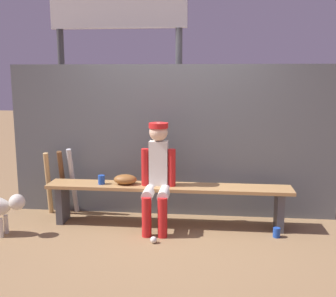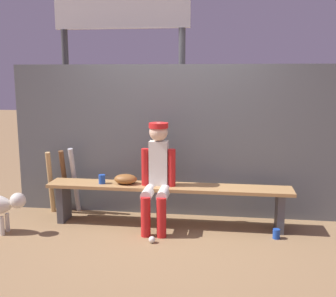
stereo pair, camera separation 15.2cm
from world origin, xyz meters
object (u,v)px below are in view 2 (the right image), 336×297
Objects in this scene: cup_on_bench at (102,179)px; baseball at (152,240)px; cup_on_ground at (276,234)px; scoreboard at (126,32)px; dugout_bench at (168,194)px; player_seated at (157,172)px; bat_wood_dark at (65,181)px; baseball_glove at (126,179)px; bat_aluminum_silver at (75,180)px; bat_wood_tan at (51,182)px.

baseball is at bearing -37.09° from cup_on_bench.
scoreboard is (-2.08, 1.69, 2.37)m from cup_on_ground.
dugout_bench is 0.85× the size of scoreboard.
player_seated is 1.46× the size of bat_wood_dark.
cup_on_bench is (-0.29, -0.02, -0.00)m from baseball_glove.
bat_aluminum_silver is 1.07× the size of bat_wood_tan.
bat_wood_dark is 0.25× the size of scoreboard.
cup_on_ground is 0.03× the size of scoreboard.
bat_aluminum_silver reaches higher than bat_wood_tan.
bat_wood_dark is 2.76m from cup_on_ground.
dugout_bench is 3.30× the size of bat_aluminum_silver.
bat_aluminum_silver reaches higher than cup_on_bench.
player_seated is 16.97× the size of baseball.
baseball_glove is 3.78× the size of baseball.
bat_wood_dark is at bearing 151.82° from cup_on_bench.
cup_on_ground is (2.85, -0.49, -0.36)m from bat_wood_tan.
dugout_bench is 2.61m from scoreboard.
baseball is (1.32, -0.86, -0.39)m from bat_wood_dark.
baseball_glove is 0.33× the size of bat_wood_dark.
scoreboard is at bearing 140.94° from cup_on_ground.
bat_wood_tan is 0.24× the size of scoreboard.
cup_on_bench reaches higher than baseball.
bat_wood_dark is at bearing 19.42° from bat_wood_tan.
bat_aluminum_silver is at bearing -1.86° from bat_wood_dark.
cup_on_bench is 2.37m from scoreboard.
baseball_glove is at bearing 4.89° from cup_on_bench.
bat_aluminum_silver is 0.58m from cup_on_bench.
player_seated reaches higher than bat_wood_dark.
cup_on_bench is at bearing -18.84° from bat_wood_tan.
bat_aluminum_silver reaches higher than baseball.
player_seated reaches higher than bat_aluminum_silver.
player_seated reaches higher than baseball_glove.
bat_aluminum_silver is (-1.17, 0.41, -0.25)m from player_seated.
scoreboard reaches higher than baseball.
dugout_bench is 1.32m from bat_aluminum_silver.
cup_on_bench is at bearing -178.25° from dugout_bench.
baseball_glove is 0.34× the size of bat_wood_tan.
bat_wood_tan is at bearing 167.27° from baseball_glove.
baseball is (1.18, -0.86, -0.40)m from bat_aluminum_silver.
bat_aluminum_silver is 0.26× the size of scoreboard.
scoreboard is (-0.71, 1.55, 1.73)m from player_seated.
cup_on_ground is at bearing -11.34° from dugout_bench.
scoreboard is at bearing 114.56° from player_seated.
baseball_glove is at bearing 164.56° from player_seated.
bat_wood_tan is at bearing 171.36° from dugout_bench.
dugout_bench is at bearing 80.01° from baseball.
baseball is at bearing -99.99° from dugout_bench.
bat_aluminum_silver is at bearing 145.66° from cup_on_bench.
bat_aluminum_silver is at bearing 158.64° from baseball_glove.
player_seated is at bearing -65.44° from scoreboard.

